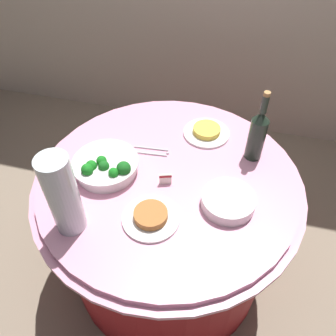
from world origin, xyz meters
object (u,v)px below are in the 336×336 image
(decorative_fruit_vase, at_px, (63,197))
(food_plate_fried_egg, at_px, (207,132))
(serving_tongs, at_px, (152,151))
(food_plate_peanuts, at_px, (151,217))
(broccoli_bowl, at_px, (106,166))
(wine_bottle, at_px, (257,134))
(label_placard_front, at_px, (166,179))
(plate_stack, at_px, (228,201))

(decorative_fruit_vase, bearing_deg, food_plate_fried_egg, 58.21)
(serving_tongs, xyz_separation_m, food_plate_peanuts, (0.10, -0.36, 0.01))
(broccoli_bowl, bearing_deg, wine_bottle, 23.27)
(wine_bottle, bearing_deg, label_placard_front, -142.42)
(decorative_fruit_vase, relative_size, label_placard_front, 6.18)
(plate_stack, relative_size, label_placard_front, 3.82)
(plate_stack, relative_size, food_plate_peanuts, 0.95)
(wine_bottle, bearing_deg, food_plate_fried_egg, 156.22)
(serving_tongs, bearing_deg, label_placard_front, -56.93)
(broccoli_bowl, xyz_separation_m, food_plate_fried_egg, (0.37, 0.35, -0.02))
(broccoli_bowl, xyz_separation_m, serving_tongs, (0.15, 0.17, -0.03))
(food_plate_fried_egg, bearing_deg, wine_bottle, -23.78)
(broccoli_bowl, height_order, food_plate_peanuts, broccoli_bowl)
(decorative_fruit_vase, xyz_separation_m, serving_tongs, (0.18, 0.45, -0.16))
(decorative_fruit_vase, distance_m, serving_tongs, 0.51)
(plate_stack, bearing_deg, decorative_fruit_vase, -156.95)
(serving_tongs, bearing_deg, decorative_fruit_vase, -111.38)
(food_plate_fried_egg, height_order, label_placard_front, label_placard_front)
(food_plate_peanuts, bearing_deg, plate_stack, 26.98)
(wine_bottle, relative_size, serving_tongs, 2.00)
(plate_stack, xyz_separation_m, label_placard_front, (-0.26, 0.05, 0.01))
(plate_stack, bearing_deg, food_plate_peanuts, -153.02)
(serving_tongs, bearing_deg, food_plate_peanuts, -74.38)
(wine_bottle, xyz_separation_m, serving_tongs, (-0.44, -0.09, -0.12))
(food_plate_fried_egg, bearing_deg, label_placard_front, -106.77)
(decorative_fruit_vase, bearing_deg, label_placard_front, 44.46)
(plate_stack, relative_size, decorative_fruit_vase, 0.62)
(food_plate_fried_egg, bearing_deg, serving_tongs, -139.74)
(serving_tongs, height_order, food_plate_peanuts, food_plate_peanuts)
(plate_stack, xyz_separation_m, serving_tongs, (-0.37, 0.22, -0.02))
(broccoli_bowl, height_order, plate_stack, broccoli_bowl)
(food_plate_peanuts, xyz_separation_m, food_plate_fried_egg, (0.12, 0.54, -0.00))
(plate_stack, xyz_separation_m, decorative_fruit_vase, (-0.55, -0.23, 0.14))
(broccoli_bowl, height_order, serving_tongs, broccoli_bowl)
(wine_bottle, xyz_separation_m, food_plate_fried_egg, (-0.23, 0.10, -0.11))
(plate_stack, bearing_deg, food_plate_fried_egg, 110.90)
(food_plate_fried_egg, relative_size, label_placard_front, 4.00)
(food_plate_peanuts, height_order, food_plate_fried_egg, food_plate_peanuts)
(decorative_fruit_vase, distance_m, label_placard_front, 0.43)
(decorative_fruit_vase, bearing_deg, broccoli_bowl, 84.53)
(wine_bottle, bearing_deg, plate_stack, -103.10)
(plate_stack, distance_m, decorative_fruit_vase, 0.61)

